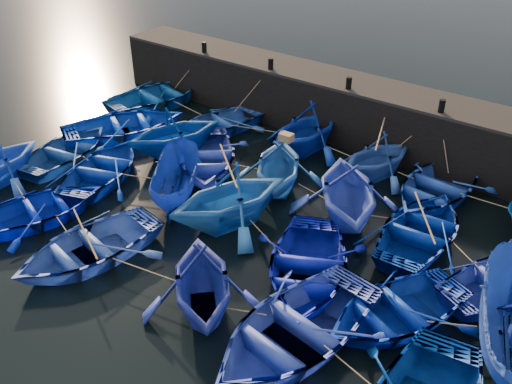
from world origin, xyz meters
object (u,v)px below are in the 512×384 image
Objects in this scene: boat_0 at (158,95)px; boat_8 at (206,156)px; boat_13 at (67,150)px; wooden_crate at (286,137)px.

boat_8 is (6.16, -3.38, -0.04)m from boat_0.
boat_13 is 9.54× the size of wooden_crate.
wooden_crate reaches higher than boat_0.
boat_0 is 1.08× the size of boat_8.
boat_8 is 4.07m from wooden_crate.
boat_8 is 10.41× the size of wooden_crate.
wooden_crate reaches higher than boat_8.
wooden_crate is (3.64, 0.40, 1.78)m from boat_8.
wooden_crate is at bearing -168.71° from boat_13.
boat_0 is 1.18× the size of boat_13.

